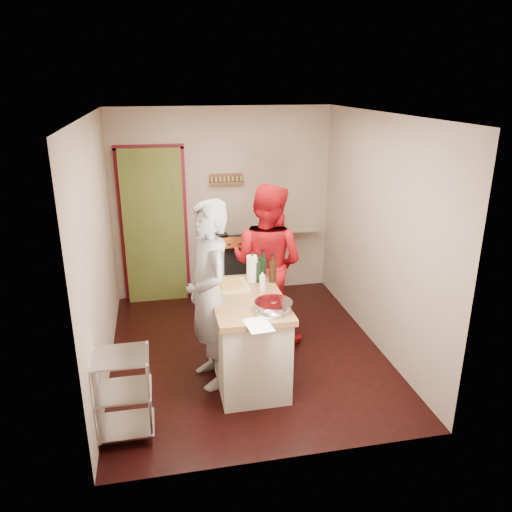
# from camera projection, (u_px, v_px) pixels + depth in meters

# --- Properties ---
(floor) EXTENTS (3.50, 3.50, 0.00)m
(floor) POSITION_uv_depth(u_px,v_px,m) (247.00, 350.00, 5.69)
(floor) COLOR black
(floor) RESTS_ON ground
(back_wall) EXTENTS (3.00, 0.44, 2.60)m
(back_wall) POSITION_uv_depth(u_px,v_px,m) (177.00, 218.00, 6.84)
(back_wall) COLOR tan
(back_wall) RESTS_ON ground
(left_wall) EXTENTS (0.04, 3.50, 2.60)m
(left_wall) POSITION_uv_depth(u_px,v_px,m) (98.00, 251.00, 4.97)
(left_wall) COLOR tan
(left_wall) RESTS_ON ground
(right_wall) EXTENTS (0.04, 3.50, 2.60)m
(right_wall) POSITION_uv_depth(u_px,v_px,m) (378.00, 234.00, 5.54)
(right_wall) COLOR tan
(right_wall) RESTS_ON ground
(ceiling) EXTENTS (3.00, 3.50, 0.02)m
(ceiling) POSITION_uv_depth(u_px,v_px,m) (245.00, 113.00, 4.82)
(ceiling) COLOR white
(ceiling) RESTS_ON back_wall
(stove) EXTENTS (0.60, 0.63, 1.00)m
(stove) POSITION_uv_depth(u_px,v_px,m) (231.00, 269.00, 6.86)
(stove) COLOR black
(stove) RESTS_ON ground
(wire_shelving) EXTENTS (0.48, 0.40, 0.80)m
(wire_shelving) POSITION_uv_depth(u_px,v_px,m) (123.00, 392.00, 4.19)
(wire_shelving) COLOR silver
(wire_shelving) RESTS_ON ground
(island) EXTENTS (0.72, 1.37, 1.21)m
(island) POSITION_uv_depth(u_px,v_px,m) (248.00, 335.00, 5.04)
(island) COLOR #BCB5A0
(island) RESTS_ON ground
(person_stripe) EXTENTS (0.59, 0.77, 1.89)m
(person_stripe) POSITION_uv_depth(u_px,v_px,m) (209.00, 295.00, 4.83)
(person_stripe) COLOR #B2B2B7
(person_stripe) RESTS_ON ground
(person_red) EXTENTS (1.14, 1.11, 1.86)m
(person_red) POSITION_uv_depth(u_px,v_px,m) (267.00, 264.00, 5.71)
(person_red) COLOR #A90B12
(person_red) RESTS_ON ground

